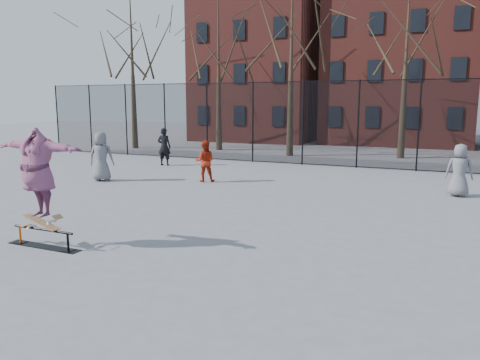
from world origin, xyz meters
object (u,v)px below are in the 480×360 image
at_px(skateboard, 42,226).
at_px(bystander_red, 205,161).
at_px(bystander_black, 164,147).
at_px(bystander_extra, 459,170).
at_px(skater, 38,180).
at_px(bystander_grey, 101,157).
at_px(skate_rail, 44,240).

bearing_deg(skateboard, bystander_red, 95.09).
xyz_separation_m(bystander_black, bystander_extra, (12.79, -2.44, -0.04)).
bearing_deg(skateboard, skater, 0.00).
bearing_deg(bystander_black, bystander_grey, 83.37).
bearing_deg(skater, bystander_grey, 123.83).
bearing_deg(skateboard, bystander_extra, 49.56).
distance_m(skater, bystander_extra, 12.40).
relative_size(skate_rail, skateboard, 1.95).
bearing_deg(bystander_grey, bystander_black, -111.34).
relative_size(bystander_black, bystander_extra, 1.05).
xyz_separation_m(skateboard, bystander_red, (-0.76, 8.58, 0.33)).
distance_m(skate_rail, skater, 1.28).
xyz_separation_m(skateboard, bystander_black, (-4.75, 11.87, 0.44)).
relative_size(skateboard, bystander_red, 0.60).
height_order(bystander_grey, bystander_red, bystander_grey).
height_order(skater, bystander_grey, skater).
relative_size(skateboard, bystander_grey, 0.50).
bearing_deg(bystander_black, bystander_extra, 159.18).
distance_m(skater, bystander_black, 12.80).
bearing_deg(skateboard, bystander_black, 111.81).
height_order(bystander_black, bystander_extra, bystander_black).
height_order(bystander_red, bystander_extra, bystander_extra).
bearing_deg(bystander_extra, skater, 49.37).
bearing_deg(bystander_extra, bystander_black, -11.00).
xyz_separation_m(skateboard, skater, (0.00, 0.00, 0.98)).
xyz_separation_m(skate_rail, skater, (-0.03, 0.00, 1.28)).
bearing_deg(bystander_grey, skater, 97.43).
distance_m(skate_rail, skateboard, 0.30).
height_order(skate_rail, skateboard, skateboard).
distance_m(bystander_black, bystander_red, 5.17).
bearing_deg(bystander_grey, bystander_extra, 165.81).
bearing_deg(bystander_extra, bystander_grey, 10.34).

